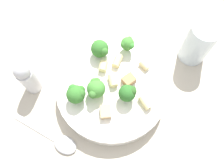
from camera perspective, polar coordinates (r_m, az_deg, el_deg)
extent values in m
plane|color=#BCB29E|center=(0.51, 0.00, -2.20)|extent=(2.00, 2.00, 0.00)
cylinder|color=silver|center=(0.49, 0.00, -1.37)|extent=(0.24, 0.24, 0.04)
cylinder|color=white|center=(0.48, 0.00, -0.60)|extent=(0.22, 0.22, 0.01)
torus|color=silver|center=(0.48, 0.00, -0.56)|extent=(0.24, 0.24, 0.00)
cylinder|color=#9EC175|center=(0.46, -9.11, -3.46)|extent=(0.01, 0.01, 0.01)
sphere|color=#387A2D|center=(0.45, -9.45, -2.68)|extent=(0.04, 0.04, 0.04)
sphere|color=#37702C|center=(0.44, -8.18, -2.48)|extent=(0.02, 0.02, 0.02)
sphere|color=#327C2C|center=(0.44, -10.20, -1.19)|extent=(0.02, 0.02, 0.02)
sphere|color=#337227|center=(0.44, -8.16, -1.51)|extent=(0.02, 0.02, 0.02)
cylinder|color=#84AD60|center=(0.51, 3.94, 9.37)|extent=(0.01, 0.01, 0.01)
sphere|color=#478E38|center=(0.50, 4.07, 10.43)|extent=(0.03, 0.03, 0.03)
sphere|color=#428F36|center=(0.50, 4.58, 11.67)|extent=(0.01, 0.01, 0.01)
sphere|color=#3F9136|center=(0.49, 5.04, 9.88)|extent=(0.01, 0.01, 0.01)
sphere|color=#468E37|center=(0.49, 3.20, 10.20)|extent=(0.02, 0.02, 0.02)
cylinder|color=#93B766|center=(0.46, 3.80, -3.23)|extent=(0.01, 0.01, 0.01)
sphere|color=#2D6B28|center=(0.44, 3.95, -2.41)|extent=(0.04, 0.04, 0.04)
sphere|color=#2E5D23|center=(0.44, 5.35, -1.92)|extent=(0.02, 0.02, 0.02)
sphere|color=#2C5D23|center=(0.44, 5.44, -1.39)|extent=(0.01, 0.01, 0.01)
cylinder|color=#84AD60|center=(0.46, -4.01, -2.08)|extent=(0.01, 0.01, 0.01)
sphere|color=#478E38|center=(0.45, -4.16, -1.24)|extent=(0.04, 0.04, 0.04)
sphere|color=#417931|center=(0.45, -4.07, 0.58)|extent=(0.02, 0.02, 0.02)
sphere|color=#407A32|center=(0.44, -5.06, -2.69)|extent=(0.02, 0.02, 0.02)
sphere|color=#3D812F|center=(0.44, -4.71, 0.52)|extent=(0.02, 0.02, 0.02)
cylinder|color=#93B766|center=(0.51, -3.11, 8.11)|extent=(0.01, 0.01, 0.01)
sphere|color=#387A2D|center=(0.49, -3.21, 9.19)|extent=(0.04, 0.04, 0.04)
sphere|color=#3A742D|center=(0.48, -1.93, 8.47)|extent=(0.02, 0.02, 0.02)
sphere|color=#396D27|center=(0.49, -4.02, 10.27)|extent=(0.02, 0.02, 0.02)
cylinder|color=beige|center=(0.49, 1.17, 6.10)|extent=(0.03, 0.02, 0.02)
cylinder|color=beige|center=(0.47, 0.16, 0.90)|extent=(0.03, 0.03, 0.02)
cylinder|color=beige|center=(0.46, 8.65, -4.85)|extent=(0.03, 0.03, 0.02)
cylinder|color=beige|center=(0.48, -2.32, 4.65)|extent=(0.02, 0.02, 0.02)
cylinder|color=beige|center=(0.49, 8.44, 4.83)|extent=(0.03, 0.03, 0.01)
cube|color=#A87A4C|center=(0.47, 4.39, 1.02)|extent=(0.03, 0.03, 0.02)
cube|color=tan|center=(0.45, -2.28, -7.19)|extent=(0.03, 0.03, 0.02)
cylinder|color=silver|center=(0.55, 21.60, 9.94)|extent=(0.06, 0.06, 0.11)
cylinder|color=silver|center=(0.57, 20.48, 8.20)|extent=(0.06, 0.06, 0.04)
cylinder|color=silver|center=(0.52, -20.74, 0.93)|extent=(0.04, 0.04, 0.07)
sphere|color=#B7B7BC|center=(0.48, -22.56, 3.15)|extent=(0.03, 0.03, 0.03)
cube|color=#B2B2B7|center=(0.52, -19.47, -10.54)|extent=(0.04, 0.11, 0.01)
ellipsoid|color=#B2B2B7|center=(0.49, -12.13, -15.27)|extent=(0.05, 0.06, 0.01)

